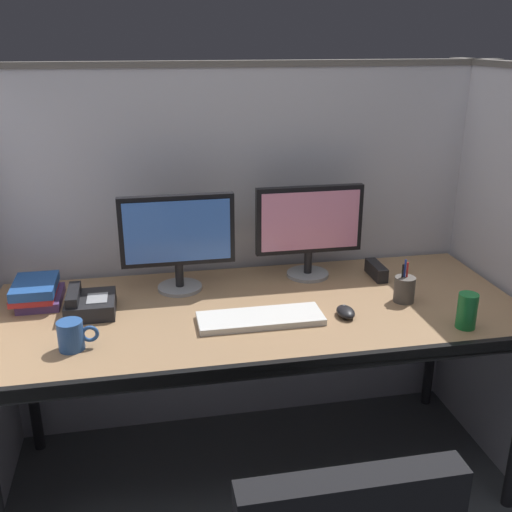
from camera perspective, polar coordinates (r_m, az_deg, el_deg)
The scene contains 12 objects.
cubicle_partition_rear at distance 2.54m, azimuth -1.69°, elevation 0.27°, with size 2.21×0.06×1.57m.
desk at distance 2.17m, azimuth 0.31°, elevation -6.26°, with size 1.90×0.80×0.74m.
monitor_left at distance 2.25m, azimuth -7.52°, elevation 1.88°, with size 0.43×0.17×0.37m.
monitor_right at distance 2.37m, azimuth 5.12°, elevation 2.94°, with size 0.43×0.17×0.37m.
keyboard_main at distance 2.05m, azimuth 0.43°, elevation -6.00°, with size 0.43×0.15×0.02m, color silver.
computer_mouse at distance 2.11m, azimuth 8.57°, elevation -5.31°, with size 0.06×0.10×0.04m.
soda_can at distance 2.11m, azimuth 19.53°, elevation -4.97°, with size 0.07×0.07×0.12m, color #197233.
book_stack at distance 2.31m, azimuth -20.22°, elevation -3.27°, with size 0.17×0.22×0.09m.
desk_phone at distance 2.19m, azimuth -15.69°, elevation -4.44°, with size 0.17×0.19×0.09m.
coffee_mug at distance 1.95m, azimuth -17.21°, elevation -7.27°, with size 0.13×0.08×0.09m.
red_stapler at distance 2.46m, azimuth 11.44°, elevation -1.36°, with size 0.04×0.15×0.06m, color black.
pen_cup at distance 2.25m, azimuth 14.01°, elevation -3.08°, with size 0.08×0.08×0.16m.
Camera 1 is at (-0.38, -1.62, 1.66)m, focal length 41.80 mm.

